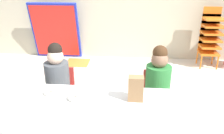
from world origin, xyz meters
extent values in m
cube|color=silver|center=(0.00, 0.00, -0.01)|extent=(5.79, 4.44, 0.02)
cube|color=orange|center=(-0.90, 0.00, 0.00)|extent=(0.43, 0.43, 0.00)
cube|color=orange|center=(-0.90, 1.80, 0.00)|extent=(0.43, 0.43, 0.00)
cube|color=silver|center=(-1.80, 1.35, 0.00)|extent=(0.43, 0.43, 0.00)
cube|color=#B24C47|center=(0.00, 0.45, 0.00)|extent=(0.43, 0.43, 0.00)
cube|color=white|center=(-0.18, -0.55, 0.55)|extent=(1.87, 0.71, 0.04)
cylinder|color=#B2B2B7|center=(-1.03, -0.25, 0.27)|extent=(0.05, 0.05, 0.54)
cylinder|color=#B2B2B7|center=(0.67, -0.25, 0.27)|extent=(0.05, 0.05, 0.54)
cube|color=red|center=(-0.69, 0.03, 0.30)|extent=(0.32, 0.30, 0.03)
cube|color=red|center=(-0.69, 0.18, 0.45)|extent=(0.29, 0.02, 0.30)
cylinder|color=#4C5156|center=(-0.69, 0.03, 0.52)|extent=(0.32, 0.32, 0.38)
sphere|color=beige|center=(-0.69, 0.03, 0.78)|extent=(0.17, 0.17, 0.17)
sphere|color=black|center=(-0.69, 0.04, 0.85)|extent=(0.15, 0.15, 0.15)
cylinder|color=red|center=(-0.83, -0.10, 0.15)|extent=(0.02, 0.02, 0.28)
cylinder|color=red|center=(-0.55, -0.10, 0.15)|extent=(0.02, 0.02, 0.28)
cylinder|color=red|center=(-0.83, 0.16, 0.15)|extent=(0.02, 0.02, 0.28)
cylinder|color=red|center=(-0.55, 0.16, 0.15)|extent=(0.02, 0.02, 0.28)
cube|color=red|center=(0.38, 0.03, 0.30)|extent=(0.32, 0.30, 0.03)
cube|color=red|center=(0.38, 0.18, 0.45)|extent=(0.29, 0.02, 0.30)
cylinder|color=#2D7A38|center=(0.38, 0.03, 0.52)|extent=(0.33, 0.33, 0.38)
sphere|color=#8C664C|center=(0.38, 0.03, 0.78)|extent=(0.17, 0.17, 0.17)
sphere|color=#472D19|center=(0.38, 0.04, 0.85)|extent=(0.15, 0.15, 0.15)
cylinder|color=red|center=(0.24, -0.10, 0.15)|extent=(0.02, 0.02, 0.28)
cylinder|color=red|center=(0.52, -0.10, 0.15)|extent=(0.02, 0.02, 0.28)
cylinder|color=red|center=(0.24, 0.16, 0.15)|extent=(0.02, 0.02, 0.28)
cylinder|color=red|center=(0.52, 0.16, 0.15)|extent=(0.02, 0.02, 0.28)
cube|color=orange|center=(1.46, 1.82, 0.26)|extent=(0.32, 0.30, 0.03)
cube|color=orange|center=(1.46, 1.96, 0.35)|extent=(0.30, 0.02, 0.18)
cube|color=orange|center=(1.46, 1.82, 0.38)|extent=(0.32, 0.30, 0.03)
cube|color=orange|center=(1.46, 1.96, 0.47)|extent=(0.30, 0.02, 0.18)
cube|color=orange|center=(1.46, 1.82, 0.50)|extent=(0.32, 0.30, 0.03)
cube|color=orange|center=(1.46, 1.96, 0.59)|extent=(0.30, 0.02, 0.18)
cube|color=orange|center=(1.46, 1.82, 0.62)|extent=(0.32, 0.30, 0.03)
cube|color=orange|center=(1.46, 1.96, 0.71)|extent=(0.30, 0.02, 0.18)
cube|color=orange|center=(1.46, 1.82, 0.74)|extent=(0.32, 0.30, 0.03)
cube|color=orange|center=(1.46, 1.96, 0.83)|extent=(0.30, 0.02, 0.18)
cube|color=orange|center=(1.46, 1.82, 0.86)|extent=(0.32, 0.30, 0.03)
cube|color=orange|center=(1.46, 1.96, 0.95)|extent=(0.30, 0.02, 0.18)
cylinder|color=orange|center=(1.32, 1.69, 0.13)|extent=(0.02, 0.02, 0.26)
cylinder|color=orange|center=(1.60, 1.69, 0.13)|extent=(0.02, 0.02, 0.26)
cylinder|color=orange|center=(1.32, 1.95, 0.13)|extent=(0.02, 0.02, 0.26)
cylinder|color=orange|center=(1.60, 1.95, 0.13)|extent=(0.02, 0.02, 0.26)
cube|color=#1E33BF|center=(-1.34, 2.03, 0.54)|extent=(0.90, 0.28, 1.09)
cube|color=red|center=(-1.34, 2.00, 0.54)|extent=(0.83, 0.23, 0.99)
cube|color=#9E754C|center=(0.14, -0.42, 0.68)|extent=(0.13, 0.09, 0.22)
cylinder|color=white|center=(-0.63, -0.39, 0.58)|extent=(0.18, 0.18, 0.01)
torus|color=white|center=(-0.63, -0.39, 0.59)|extent=(0.11, 0.11, 0.03)
torus|color=white|center=(-0.39, -0.45, 0.59)|extent=(0.12, 0.12, 0.03)
camera|label=1|loc=(0.08, -2.15, 1.61)|focal=36.85mm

